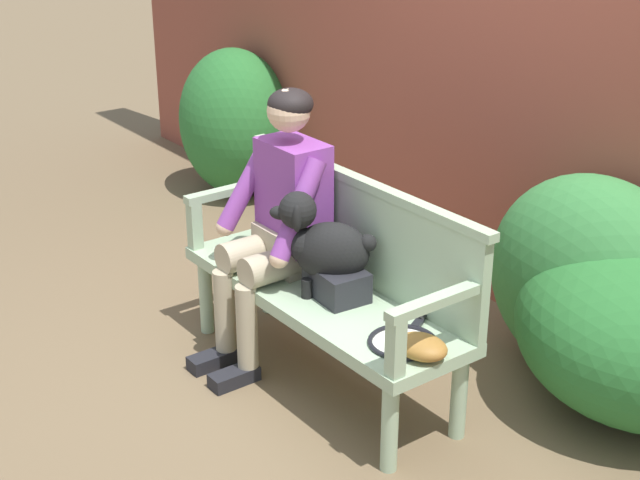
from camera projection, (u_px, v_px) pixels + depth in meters
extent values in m
plane|color=brown|center=(320.00, 378.00, 4.40)|extent=(40.00, 40.00, 0.00)
cube|color=brown|center=(545.00, 52.00, 4.63)|extent=(8.00, 0.30, 2.77)
ellipsoid|color=#286B2D|center=(235.00, 123.00, 6.54)|extent=(0.91, 0.75, 1.05)
ellipsoid|color=#337538|center=(593.00, 282.00, 4.23)|extent=(1.08, 0.71, 1.00)
cube|color=#9EB793|center=(320.00, 296.00, 4.23)|extent=(1.61, 0.51, 0.06)
cylinder|color=#9EB793|center=(206.00, 296.00, 4.75)|extent=(0.07, 0.07, 0.41)
cylinder|color=#9EB793|center=(390.00, 427.00, 3.68)|extent=(0.07, 0.07, 0.41)
cylinder|color=#9EB793|center=(268.00, 277.00, 4.96)|extent=(0.07, 0.07, 0.41)
cylinder|color=#9EB793|center=(459.00, 395.00, 3.90)|extent=(0.07, 0.07, 0.41)
cube|color=#9EB793|center=(359.00, 233.00, 4.25)|extent=(1.61, 0.05, 0.46)
cube|color=#9EB793|center=(360.00, 181.00, 4.15)|extent=(1.65, 0.06, 0.04)
cube|color=#9EB793|center=(195.00, 226.00, 4.62)|extent=(0.06, 0.06, 0.24)
cube|color=#9EB793|center=(230.00, 191.00, 4.68)|extent=(0.06, 0.51, 0.04)
cube|color=#9EB793|center=(396.00, 349.00, 3.49)|extent=(0.06, 0.06, 0.24)
cube|color=#9EB793|center=(438.00, 300.00, 3.55)|extent=(0.06, 0.51, 0.04)
cube|color=black|center=(213.00, 360.00, 4.49)|extent=(0.10, 0.24, 0.07)
cylinder|color=tan|center=(225.00, 311.00, 4.44)|extent=(0.10, 0.10, 0.42)
cylinder|color=tan|center=(251.00, 251.00, 4.42)|extent=(0.15, 0.32, 0.15)
cube|color=black|center=(234.00, 377.00, 4.34)|extent=(0.10, 0.24, 0.07)
cylinder|color=tan|center=(247.00, 327.00, 4.29)|extent=(0.10, 0.10, 0.42)
cylinder|color=tan|center=(275.00, 266.00, 4.27)|extent=(0.15, 0.32, 0.15)
cube|color=tan|center=(291.00, 246.00, 4.43)|extent=(0.32, 0.24, 0.20)
cube|color=#843D93|center=(293.00, 195.00, 4.34)|extent=(0.34, 0.22, 0.52)
cylinder|color=#843D93|center=(247.00, 184.00, 4.42)|extent=(0.14, 0.33, 0.45)
sphere|color=#DBB28E|center=(225.00, 227.00, 4.44)|extent=(0.09, 0.09, 0.09)
cylinder|color=#843D93|center=(298.00, 209.00, 4.11)|extent=(0.14, 0.33, 0.45)
sphere|color=#DBB28E|center=(279.00, 258.00, 4.11)|extent=(0.09, 0.09, 0.09)
sphere|color=#DBB28E|center=(289.00, 110.00, 4.16)|extent=(0.20, 0.20, 0.20)
ellipsoid|color=black|center=(290.00, 104.00, 4.16)|extent=(0.21, 0.21, 0.14)
cylinder|color=black|center=(312.00, 276.00, 4.25)|extent=(0.05, 0.05, 0.09)
cylinder|color=black|center=(307.00, 288.00, 4.13)|extent=(0.05, 0.05, 0.09)
cylinder|color=black|center=(356.00, 280.00, 4.21)|extent=(0.05, 0.05, 0.09)
cylinder|color=black|center=(352.00, 292.00, 4.10)|extent=(0.05, 0.05, 0.09)
ellipsoid|color=black|center=(332.00, 252.00, 4.11)|extent=(0.40, 0.40, 0.27)
sphere|color=black|center=(305.00, 245.00, 4.12)|extent=(0.16, 0.16, 0.16)
sphere|color=black|center=(298.00, 210.00, 4.06)|extent=(0.17, 0.17, 0.17)
ellipsoid|color=black|center=(281.00, 213.00, 4.08)|extent=(0.12, 0.12, 0.06)
ellipsoid|color=black|center=(303.00, 207.00, 4.13)|extent=(0.06, 0.06, 0.12)
ellipsoid|color=black|center=(297.00, 219.00, 4.00)|extent=(0.06, 0.06, 0.12)
sphere|color=black|center=(368.00, 243.00, 4.06)|extent=(0.08, 0.08, 0.08)
torus|color=black|center=(403.00, 342.00, 3.76)|extent=(0.39, 0.39, 0.02)
cylinder|color=silver|center=(403.00, 343.00, 3.76)|extent=(0.25, 0.25, 0.00)
cube|color=black|center=(417.00, 324.00, 3.90)|extent=(0.06, 0.08, 0.02)
cylinder|color=black|center=(429.00, 310.00, 4.01)|extent=(0.12, 0.21, 0.03)
ellipsoid|color=#9E6B2D|center=(422.00, 347.00, 3.65)|extent=(0.25, 0.22, 0.09)
cube|color=#232328|center=(337.00, 283.00, 4.13)|extent=(0.30, 0.22, 0.14)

